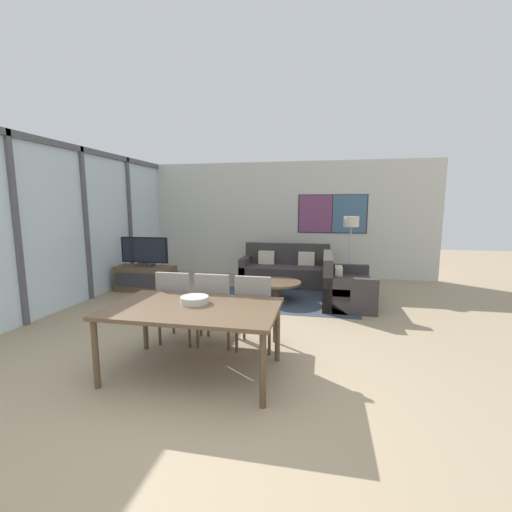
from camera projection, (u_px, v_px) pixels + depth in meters
The scene contains 15 objects.
ground_plane at pixel (193, 405), 3.05m from camera, with size 24.00×24.00×0.00m, color #9E896B.
wall_back at pixel (281, 219), 8.48m from camera, with size 7.47×0.09×2.80m.
window_wall_left at pixel (84, 218), 6.28m from camera, with size 0.07×5.83×2.80m.
area_rug at pixel (277, 300), 6.40m from camera, with size 2.90×1.70×0.01m.
tv_console at pixel (146, 278), 7.06m from camera, with size 1.21×0.45×0.52m.
television at pixel (144, 252), 6.98m from camera, with size 1.01×0.20×0.60m.
sofa_main at pixel (286, 271), 7.70m from camera, with size 1.94×0.87×0.88m.
sofa_side at pixel (343, 288), 6.18m from camera, with size 0.87×1.43×0.88m.
coffee_table at pixel (277, 286), 6.36m from camera, with size 0.89×0.89×0.35m.
dining_table at pixel (193, 312), 3.53m from camera, with size 1.76×1.05×0.73m.
dining_chair_left at pixel (177, 304), 4.35m from camera, with size 0.46×0.46×0.95m.
dining_chair_centre at pixel (215, 306), 4.26m from camera, with size 0.46×0.46×0.95m.
dining_chair_right at pixel (255, 309), 4.14m from camera, with size 0.46×0.46×0.95m.
fruit_bowl at pixel (195, 299), 3.63m from camera, with size 0.30×0.30×0.07m.
floor_lamp at pixel (351, 228), 7.20m from camera, with size 0.32×0.32×1.53m.
Camera 1 is at (1.11, -2.65, 1.77)m, focal length 24.00 mm.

